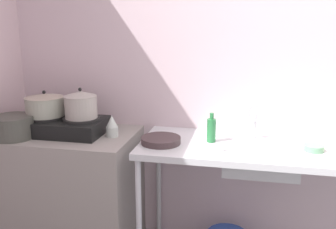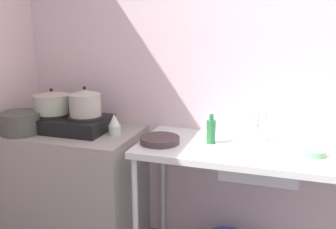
{
  "view_description": "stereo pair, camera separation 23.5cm",
  "coord_description": "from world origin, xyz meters",
  "px_view_note": "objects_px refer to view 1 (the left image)",
  "views": [
    {
      "loc": [
        -0.61,
        -1.11,
        1.6
      ],
      "look_at": [
        -1.07,
        1.13,
        1.03
      ],
      "focal_mm": 39.28,
      "sensor_mm": 36.0,
      "label": 1
    },
    {
      "loc": [
        -0.38,
        -1.05,
        1.6
      ],
      "look_at": [
        -1.07,
        1.13,
        1.03
      ],
      "focal_mm": 39.28,
      "sensor_mm": 36.0,
      "label": 2
    }
  ],
  "objects_px": {
    "pot_beside_stove": "(13,127)",
    "small_bowl_on_drainboard": "(314,148)",
    "pot_on_right_burner": "(81,104)",
    "sink_basin": "(260,159)",
    "pot_on_left_burner": "(45,105)",
    "bottle_by_sink": "(211,130)",
    "percolator": "(112,126)",
    "stove": "(64,125)",
    "faucet": "(256,116)",
    "frying_pan": "(161,140)"
  },
  "relations": [
    {
      "from": "pot_on_right_burner",
      "to": "frying_pan",
      "type": "xyz_separation_m",
      "value": [
        0.57,
        -0.07,
        -0.19
      ]
    },
    {
      "from": "stove",
      "to": "bottle_by_sink",
      "type": "distance_m",
      "value": 1.01
    },
    {
      "from": "stove",
      "to": "faucet",
      "type": "distance_m",
      "value": 1.29
    },
    {
      "from": "stove",
      "to": "pot_on_right_burner",
      "type": "xyz_separation_m",
      "value": [
        0.13,
        0.0,
        0.15
      ]
    },
    {
      "from": "pot_on_left_burner",
      "to": "faucet",
      "type": "relative_size",
      "value": 1.09
    },
    {
      "from": "pot_on_right_burner",
      "to": "small_bowl_on_drainboard",
      "type": "relative_size",
      "value": 1.89
    },
    {
      "from": "sink_basin",
      "to": "bottle_by_sink",
      "type": "distance_m",
      "value": 0.35
    },
    {
      "from": "percolator",
      "to": "small_bowl_on_drainboard",
      "type": "relative_size",
      "value": 1.25
    },
    {
      "from": "stove",
      "to": "frying_pan",
      "type": "distance_m",
      "value": 0.71
    },
    {
      "from": "sink_basin",
      "to": "bottle_by_sink",
      "type": "xyz_separation_m",
      "value": [
        -0.31,
        0.03,
        0.16
      ]
    },
    {
      "from": "pot_beside_stove",
      "to": "bottle_by_sink",
      "type": "bearing_deg",
      "value": 8.13
    },
    {
      "from": "percolator",
      "to": "frying_pan",
      "type": "distance_m",
      "value": 0.37
    },
    {
      "from": "sink_basin",
      "to": "pot_beside_stove",
      "type": "bearing_deg",
      "value": -174.65
    },
    {
      "from": "pot_on_left_burner",
      "to": "small_bowl_on_drainboard",
      "type": "relative_size",
      "value": 2.27
    },
    {
      "from": "pot_on_right_burner",
      "to": "bottle_by_sink",
      "type": "height_order",
      "value": "pot_on_right_burner"
    },
    {
      "from": "stove",
      "to": "small_bowl_on_drainboard",
      "type": "bearing_deg",
      "value": -1.0
    },
    {
      "from": "pot_beside_stove",
      "to": "sink_basin",
      "type": "height_order",
      "value": "pot_beside_stove"
    },
    {
      "from": "pot_on_right_burner",
      "to": "frying_pan",
      "type": "bearing_deg",
      "value": -7.49
    },
    {
      "from": "pot_beside_stove",
      "to": "small_bowl_on_drainboard",
      "type": "xyz_separation_m",
      "value": [
        1.91,
        0.13,
        -0.06
      ]
    },
    {
      "from": "sink_basin",
      "to": "pot_on_right_burner",
      "type": "bearing_deg",
      "value": 179.4
    },
    {
      "from": "sink_basin",
      "to": "faucet",
      "type": "height_order",
      "value": "faucet"
    },
    {
      "from": "pot_beside_stove",
      "to": "small_bowl_on_drainboard",
      "type": "bearing_deg",
      "value": 4.02
    },
    {
      "from": "frying_pan",
      "to": "faucet",
      "type": "bearing_deg",
      "value": 18.89
    },
    {
      "from": "small_bowl_on_drainboard",
      "to": "percolator",
      "type": "bearing_deg",
      "value": 178.6
    },
    {
      "from": "stove",
      "to": "percolator",
      "type": "bearing_deg",
      "value": 0.47
    },
    {
      "from": "pot_on_right_burner",
      "to": "small_bowl_on_drainboard",
      "type": "xyz_separation_m",
      "value": [
        1.49,
        -0.03,
        -0.19
      ]
    },
    {
      "from": "small_bowl_on_drainboard",
      "to": "faucet",
      "type": "bearing_deg",
      "value": 155.94
    },
    {
      "from": "pot_on_left_burner",
      "to": "pot_beside_stove",
      "type": "height_order",
      "value": "pot_on_left_burner"
    },
    {
      "from": "faucet",
      "to": "bottle_by_sink",
      "type": "bearing_deg",
      "value": -159.4
    },
    {
      "from": "percolator",
      "to": "frying_pan",
      "type": "relative_size",
      "value": 0.58
    },
    {
      "from": "frying_pan",
      "to": "small_bowl_on_drainboard",
      "type": "relative_size",
      "value": 2.17
    },
    {
      "from": "pot_on_left_burner",
      "to": "sink_basin",
      "type": "height_order",
      "value": "pot_on_left_burner"
    },
    {
      "from": "pot_on_right_burner",
      "to": "bottle_by_sink",
      "type": "distance_m",
      "value": 0.89
    },
    {
      "from": "pot_beside_stove",
      "to": "percolator",
      "type": "xyz_separation_m",
      "value": [
        0.63,
        0.17,
        -0.0
      ]
    },
    {
      "from": "sink_basin",
      "to": "percolator",
      "type": "bearing_deg",
      "value": 179.11
    },
    {
      "from": "pot_on_right_burner",
      "to": "faucet",
      "type": "bearing_deg",
      "value": 6.19
    },
    {
      "from": "pot_beside_stove",
      "to": "sink_basin",
      "type": "distance_m",
      "value": 1.62
    },
    {
      "from": "sink_basin",
      "to": "bottle_by_sink",
      "type": "height_order",
      "value": "bottle_by_sink"
    },
    {
      "from": "stove",
      "to": "pot_on_right_burner",
      "type": "height_order",
      "value": "pot_on_right_burner"
    },
    {
      "from": "frying_pan",
      "to": "sink_basin",
      "type": "bearing_deg",
      "value": 5.73
    },
    {
      "from": "sink_basin",
      "to": "small_bowl_on_drainboard",
      "type": "height_order",
      "value": "small_bowl_on_drainboard"
    },
    {
      "from": "stove",
      "to": "sink_basin",
      "type": "height_order",
      "value": "stove"
    },
    {
      "from": "small_bowl_on_drainboard",
      "to": "pot_on_left_burner",
      "type": "bearing_deg",
      "value": 179.07
    },
    {
      "from": "percolator",
      "to": "sink_basin",
      "type": "height_order",
      "value": "percolator"
    },
    {
      "from": "pot_on_right_burner",
      "to": "small_bowl_on_drainboard",
      "type": "distance_m",
      "value": 1.51
    },
    {
      "from": "stove",
      "to": "faucet",
      "type": "xyz_separation_m",
      "value": [
        1.28,
        0.12,
        0.11
      ]
    },
    {
      "from": "pot_on_left_burner",
      "to": "stove",
      "type": "bearing_deg",
      "value": 0.0
    },
    {
      "from": "bottle_by_sink",
      "to": "small_bowl_on_drainboard",
      "type": "bearing_deg",
      "value": -4.67
    },
    {
      "from": "stove",
      "to": "small_bowl_on_drainboard",
      "type": "xyz_separation_m",
      "value": [
        1.63,
        -0.03,
        -0.04
      ]
    },
    {
      "from": "pot_beside_stove",
      "to": "frying_pan",
      "type": "height_order",
      "value": "pot_beside_stove"
    }
  ]
}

